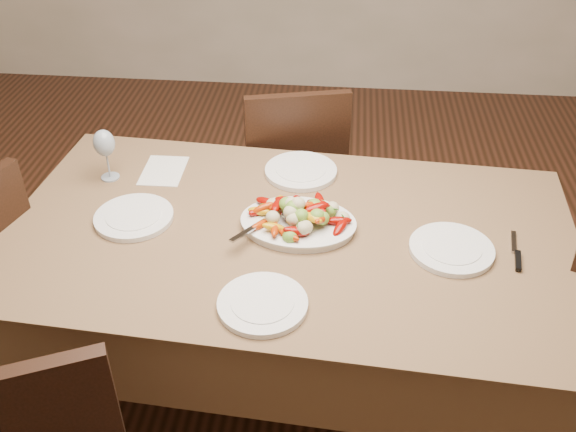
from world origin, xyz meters
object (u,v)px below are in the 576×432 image
(dining_table, at_px, (288,316))
(plate_right, at_px, (451,249))
(plate_near, at_px, (263,304))
(serving_platter, at_px, (298,225))
(chair_far, at_px, (290,174))
(plate_left, at_px, (134,217))
(wine_glass, at_px, (106,153))
(plate_far, at_px, (301,171))

(dining_table, distance_m, plate_right, 0.65)
(dining_table, distance_m, plate_near, 0.53)
(serving_platter, bearing_deg, chair_far, 97.17)
(plate_left, bearing_deg, chair_far, 60.56)
(serving_platter, relative_size, wine_glass, 1.77)
(dining_table, bearing_deg, wine_glass, 158.81)
(serving_platter, height_order, plate_right, serving_platter)
(chair_far, xyz_separation_m, plate_left, (-0.45, -0.79, 0.29))
(plate_left, bearing_deg, plate_right, -3.90)
(serving_platter, bearing_deg, plate_near, -100.20)
(plate_far, bearing_deg, wine_glass, -171.95)
(chair_far, relative_size, plate_right, 3.65)
(chair_far, distance_m, plate_left, 0.95)
(dining_table, relative_size, chair_far, 1.94)
(serving_platter, height_order, plate_near, serving_platter)
(serving_platter, distance_m, wine_glass, 0.75)
(plate_near, bearing_deg, plate_right, 28.57)
(serving_platter, relative_size, plate_right, 1.40)
(plate_right, xyz_separation_m, wine_glass, (-1.19, 0.31, 0.09))
(plate_left, bearing_deg, plate_far, 33.04)
(plate_near, bearing_deg, plate_left, 142.23)
(chair_far, bearing_deg, plate_right, 109.96)
(plate_left, distance_m, plate_right, 1.03)
(plate_far, height_order, plate_near, same)
(dining_table, distance_m, chair_far, 0.82)
(plate_far, bearing_deg, chair_far, 100.13)
(chair_far, height_order, plate_right, chair_far)
(plate_right, bearing_deg, plate_near, -151.43)
(serving_platter, distance_m, plate_left, 0.54)
(plate_left, height_order, plate_near, same)
(plate_left, xyz_separation_m, plate_far, (0.53, 0.34, 0.00))
(serving_platter, bearing_deg, dining_table, -142.30)
(chair_far, bearing_deg, plate_near, 77.47)
(plate_left, xyz_separation_m, plate_right, (1.03, -0.07, 0.00))
(dining_table, bearing_deg, chair_far, 94.79)
(serving_platter, bearing_deg, plate_right, -9.09)
(dining_table, distance_m, plate_far, 0.53)
(plate_far, bearing_deg, plate_right, -39.48)
(serving_platter, distance_m, plate_near, 0.38)
(wine_glass, bearing_deg, serving_platter, -18.61)
(chair_far, height_order, wine_glass, wine_glass)
(plate_right, bearing_deg, serving_platter, 170.91)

